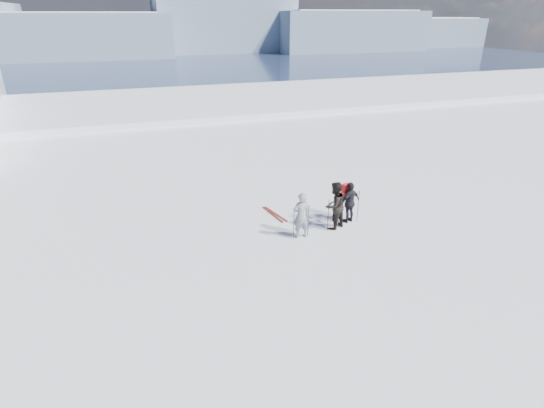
{
  "coord_description": "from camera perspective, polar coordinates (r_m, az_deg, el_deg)",
  "views": [
    {
      "loc": [
        -6.07,
        -9.81,
        7.72
      ],
      "look_at": [
        -1.76,
        3.0,
        1.63
      ],
      "focal_mm": 28.0,
      "sensor_mm": 36.0,
      "label": 1
    }
  ],
  "objects": [
    {
      "name": "lake_basin",
      "position": [
        42.7,
        -9.37,
        4.49
      ],
      "size": [
        820.0,
        820.0,
        71.62
      ],
      "color": "white",
      "rests_on": "ground"
    },
    {
      "name": "skier_grey",
      "position": [
        15.7,
        3.93,
        -1.54
      ],
      "size": [
        0.67,
        0.45,
        1.8
      ],
      "primitive_type": "imported",
      "rotation": [
        0.0,
        0.0,
        3.18
      ],
      "color": "gray",
      "rests_on": "ground"
    },
    {
      "name": "backpack",
      "position": [
        16.89,
        10.1,
        3.93
      ],
      "size": [
        0.41,
        0.31,
        0.51
      ],
      "primitive_type": "cube",
      "rotation": [
        0.0,
        0.0,
        3.45
      ],
      "color": "red",
      "rests_on": "skier_pack"
    },
    {
      "name": "skier_dark",
      "position": [
        16.5,
        8.37,
        -0.21
      ],
      "size": [
        1.15,
        1.04,
        1.92
      ],
      "primitive_type": "imported",
      "rotation": [
        0.0,
        0.0,
        3.56
      ],
      "color": "black",
      "rests_on": "ground"
    },
    {
      "name": "skis_loose",
      "position": [
        17.81,
        0.28,
        -1.38
      ],
      "size": [
        0.59,
        1.69,
        0.03
      ],
      "color": "black",
      "rests_on": "ground"
    },
    {
      "name": "skier_pack",
      "position": [
        17.14,
        10.43,
        0.22
      ],
      "size": [
        1.08,
        0.7,
        1.7
      ],
      "primitive_type": "imported",
      "rotation": [
        0.0,
        0.0,
        3.45
      ],
      "color": "black",
      "rests_on": "ground"
    },
    {
      "name": "ski_poles",
      "position": [
        16.5,
        7.83,
        -1.39
      ],
      "size": [
        2.99,
        0.6,
        1.36
      ],
      "color": "black",
      "rests_on": "ground"
    },
    {
      "name": "far_mountain_range",
      "position": [
        466.2,
        -15.29,
        21.67
      ],
      "size": [
        770.0,
        110.0,
        53.0
      ],
      "color": "slate",
      "rests_on": "ground"
    }
  ]
}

